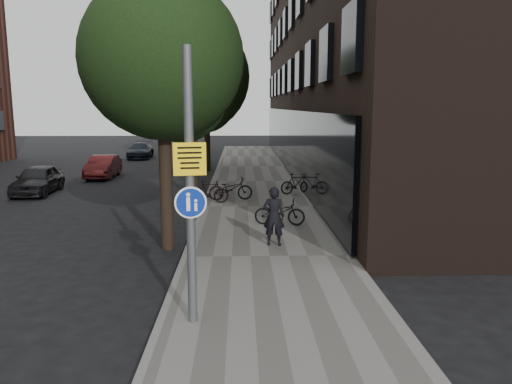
{
  "coord_description": "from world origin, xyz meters",
  "views": [
    {
      "loc": [
        -0.49,
        -9.35,
        4.03
      ],
      "look_at": [
        -0.14,
        2.41,
        2.0
      ],
      "focal_mm": 35.0,
      "sensor_mm": 36.0,
      "label": 1
    }
  ],
  "objects_px": {
    "parked_car_near": "(38,180)",
    "pedestrian": "(274,216)",
    "parked_bike_facade_near": "(280,212)",
    "signpost": "(190,188)"
  },
  "relations": [
    {
      "from": "parked_car_near",
      "to": "pedestrian",
      "type": "bearing_deg",
      "value": -44.8
    },
    {
      "from": "signpost",
      "to": "pedestrian",
      "type": "bearing_deg",
      "value": 61.09
    },
    {
      "from": "pedestrian",
      "to": "signpost",
      "type": "bearing_deg",
      "value": 79.88
    },
    {
      "from": "signpost",
      "to": "parked_bike_facade_near",
      "type": "xyz_separation_m",
      "value": [
        2.18,
        7.49,
        -2.05
      ]
    },
    {
      "from": "pedestrian",
      "to": "parked_bike_facade_near",
      "type": "relative_size",
      "value": 1.0
    },
    {
      "from": "signpost",
      "to": "pedestrian",
      "type": "xyz_separation_m",
      "value": [
        1.82,
        5.05,
        -1.65
      ]
    },
    {
      "from": "pedestrian",
      "to": "parked_bike_facade_near",
      "type": "distance_m",
      "value": 2.5
    },
    {
      "from": "parked_bike_facade_near",
      "to": "parked_car_near",
      "type": "height_order",
      "value": "parked_car_near"
    },
    {
      "from": "parked_bike_facade_near",
      "to": "signpost",
      "type": "bearing_deg",
      "value": 172.62
    },
    {
      "from": "pedestrian",
      "to": "parked_car_near",
      "type": "bearing_deg",
      "value": -32.63
    }
  ]
}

